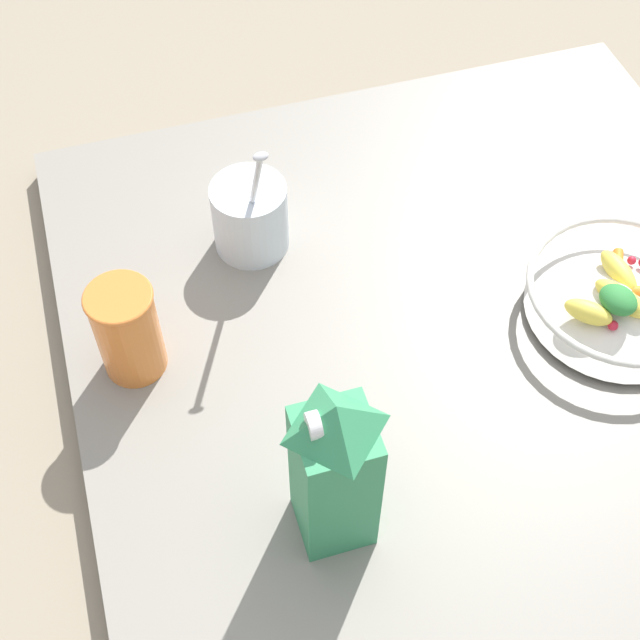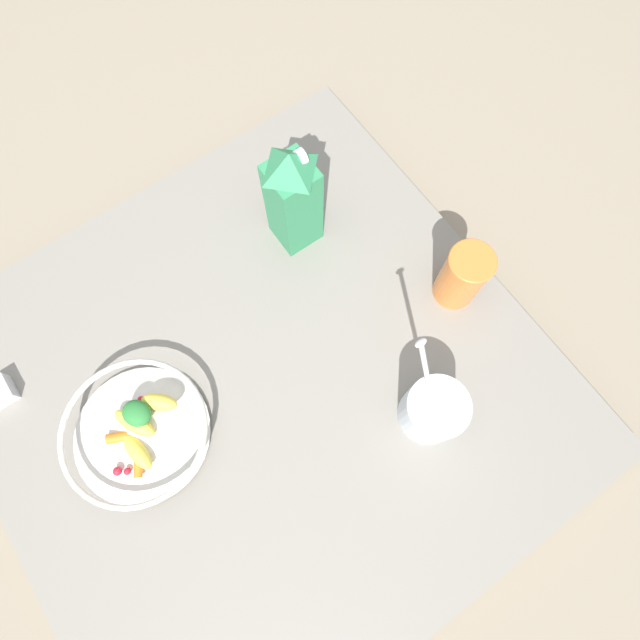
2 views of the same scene
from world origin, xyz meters
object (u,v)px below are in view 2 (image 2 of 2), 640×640
Objects in this scene: yogurt_tub at (433,410)px; fruit_bowl at (137,432)px; milk_carton at (293,198)px; drinking_cup at (463,276)px.

fruit_bowl is at bearing 58.76° from yogurt_tub.
milk_carton is 1.03× the size of yogurt_tub.
milk_carton reaches higher than yogurt_tub.
milk_carton is (0.17, -0.44, 0.09)m from fruit_bowl.
milk_carton is 0.33m from drinking_cup.
yogurt_tub is 0.25m from drinking_cup.
milk_carton reaches higher than fruit_bowl.
fruit_bowl is 0.99× the size of milk_carton.
fruit_bowl is at bearing 80.51° from drinking_cup.
fruit_bowl is 1.80× the size of drinking_cup.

